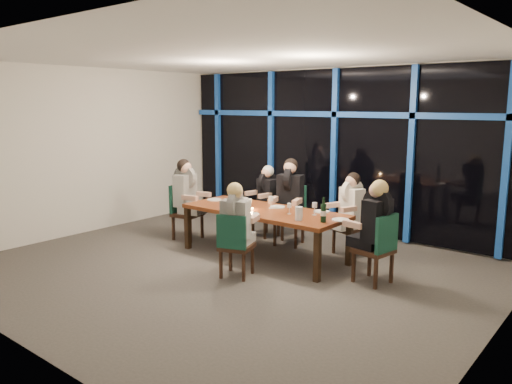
{
  "coord_description": "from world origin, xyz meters",
  "views": [
    {
      "loc": [
        4.6,
        -5.12,
        2.36
      ],
      "look_at": [
        0.0,
        0.6,
        1.05
      ],
      "focal_mm": 35.0,
      "sensor_mm": 36.0,
      "label": 1
    }
  ],
  "objects_px": {
    "chair_near_mid": "(234,242)",
    "diner_far_left": "(266,190)",
    "diner_far_right": "(350,202)",
    "chair_end_right": "(379,245)",
    "chair_far_left": "(269,209)",
    "diner_end_left": "(187,188)",
    "water_pitcher": "(299,214)",
    "dining_table": "(264,214)",
    "chair_end_left": "(183,209)",
    "chair_far_right": "(353,223)",
    "diner_end_right": "(375,216)",
    "diner_near_mid": "(236,215)",
    "diner_far_mid": "(289,189)",
    "wine_bottle": "(323,213)",
    "chair_far_mid": "(291,211)"
  },
  "relations": [
    {
      "from": "dining_table",
      "to": "chair_near_mid",
      "type": "relative_size",
      "value": 2.89
    },
    {
      "from": "chair_far_mid",
      "to": "wine_bottle",
      "type": "distance_m",
      "value": 1.66
    },
    {
      "from": "chair_near_mid",
      "to": "diner_far_right",
      "type": "relative_size",
      "value": 1.04
    },
    {
      "from": "diner_near_mid",
      "to": "wine_bottle",
      "type": "xyz_separation_m",
      "value": [
        0.89,
        0.79,
        0.02
      ]
    },
    {
      "from": "chair_end_left",
      "to": "diner_near_mid",
      "type": "bearing_deg",
      "value": -124.59
    },
    {
      "from": "chair_far_right",
      "to": "diner_far_right",
      "type": "xyz_separation_m",
      "value": [
        -0.03,
        -0.07,
        0.36
      ]
    },
    {
      "from": "diner_end_right",
      "to": "diner_near_mid",
      "type": "xyz_separation_m",
      "value": [
        -1.57,
        -0.95,
        -0.05
      ]
    },
    {
      "from": "water_pitcher",
      "to": "diner_far_right",
      "type": "bearing_deg",
      "value": 105.25
    },
    {
      "from": "diner_near_mid",
      "to": "wine_bottle",
      "type": "distance_m",
      "value": 1.19
    },
    {
      "from": "chair_far_mid",
      "to": "chair_near_mid",
      "type": "xyz_separation_m",
      "value": [
        0.39,
        -1.89,
        -0.05
      ]
    },
    {
      "from": "wine_bottle",
      "to": "diner_far_mid",
      "type": "bearing_deg",
      "value": 142.4
    },
    {
      "from": "dining_table",
      "to": "chair_end_right",
      "type": "xyz_separation_m",
      "value": [
        1.91,
        -0.01,
        -0.15
      ]
    },
    {
      "from": "diner_far_mid",
      "to": "wine_bottle",
      "type": "xyz_separation_m",
      "value": [
        1.23,
        -0.95,
        -0.06
      ]
    },
    {
      "from": "chair_far_right",
      "to": "diner_end_right",
      "type": "bearing_deg",
      "value": -29.88
    },
    {
      "from": "chair_far_right",
      "to": "chair_near_mid",
      "type": "height_order",
      "value": "chair_near_mid"
    },
    {
      "from": "chair_far_left",
      "to": "chair_far_right",
      "type": "bearing_deg",
      "value": 8.62
    },
    {
      "from": "chair_far_left",
      "to": "chair_end_left",
      "type": "relative_size",
      "value": 0.9
    },
    {
      "from": "chair_near_mid",
      "to": "water_pitcher",
      "type": "xyz_separation_m",
      "value": [
        0.53,
        0.75,
        0.34
      ]
    },
    {
      "from": "diner_far_left",
      "to": "diner_end_left",
      "type": "relative_size",
      "value": 0.9
    },
    {
      "from": "chair_far_right",
      "to": "diner_end_right",
      "type": "relative_size",
      "value": 0.96
    },
    {
      "from": "chair_far_right",
      "to": "wine_bottle",
      "type": "height_order",
      "value": "wine_bottle"
    },
    {
      "from": "chair_far_left",
      "to": "chair_end_left",
      "type": "distance_m",
      "value": 1.52
    },
    {
      "from": "water_pitcher",
      "to": "diner_far_mid",
      "type": "bearing_deg",
      "value": 153.43
    },
    {
      "from": "diner_far_mid",
      "to": "diner_end_right",
      "type": "distance_m",
      "value": 2.08
    },
    {
      "from": "chair_far_mid",
      "to": "diner_far_mid",
      "type": "height_order",
      "value": "diner_far_mid"
    },
    {
      "from": "chair_near_mid",
      "to": "diner_far_right",
      "type": "xyz_separation_m",
      "value": [
        0.7,
        1.94,
        0.35
      ]
    },
    {
      "from": "diner_far_left",
      "to": "diner_far_right",
      "type": "height_order",
      "value": "diner_far_right"
    },
    {
      "from": "chair_far_mid",
      "to": "diner_end_left",
      "type": "xyz_separation_m",
      "value": [
        -1.56,
        -0.92,
        0.37
      ]
    },
    {
      "from": "chair_end_right",
      "to": "diner_far_left",
      "type": "relative_size",
      "value": 1.12
    },
    {
      "from": "diner_end_right",
      "to": "chair_near_mid",
      "type": "bearing_deg",
      "value": -46.8
    },
    {
      "from": "chair_end_right",
      "to": "chair_far_left",
      "type": "bearing_deg",
      "value": -102.29
    },
    {
      "from": "chair_end_left",
      "to": "diner_near_mid",
      "type": "relative_size",
      "value": 1.1
    },
    {
      "from": "chair_far_right",
      "to": "wine_bottle",
      "type": "relative_size",
      "value": 2.54
    },
    {
      "from": "diner_end_left",
      "to": "wine_bottle",
      "type": "height_order",
      "value": "diner_end_left"
    },
    {
      "from": "chair_near_mid",
      "to": "diner_far_left",
      "type": "distance_m",
      "value": 2.26
    },
    {
      "from": "diner_end_right",
      "to": "wine_bottle",
      "type": "bearing_deg",
      "value": -67.43
    },
    {
      "from": "diner_end_right",
      "to": "wine_bottle",
      "type": "height_order",
      "value": "diner_end_right"
    },
    {
      "from": "chair_end_left",
      "to": "diner_end_right",
      "type": "height_order",
      "value": "diner_end_right"
    },
    {
      "from": "diner_end_left",
      "to": "diner_near_mid",
      "type": "distance_m",
      "value": 2.13
    },
    {
      "from": "chair_end_right",
      "to": "diner_near_mid",
      "type": "xyz_separation_m",
      "value": [
        -1.65,
        -0.93,
        0.33
      ]
    },
    {
      "from": "dining_table",
      "to": "diner_far_left",
      "type": "distance_m",
      "value": 1.23
    },
    {
      "from": "diner_end_left",
      "to": "water_pitcher",
      "type": "relative_size",
      "value": 4.9
    },
    {
      "from": "dining_table",
      "to": "diner_far_mid",
      "type": "relative_size",
      "value": 2.69
    },
    {
      "from": "wine_bottle",
      "to": "chair_end_right",
      "type": "bearing_deg",
      "value": 10.39
    },
    {
      "from": "chair_end_right",
      "to": "water_pitcher",
      "type": "relative_size",
      "value": 4.96
    },
    {
      "from": "chair_far_left",
      "to": "wine_bottle",
      "type": "height_order",
      "value": "wine_bottle"
    },
    {
      "from": "water_pitcher",
      "to": "dining_table",
      "type": "bearing_deg",
      "value": -174.89
    },
    {
      "from": "chair_end_left",
      "to": "diner_end_left",
      "type": "distance_m",
      "value": 0.39
    },
    {
      "from": "chair_far_right",
      "to": "chair_far_left",
      "type": "bearing_deg",
      "value": -161.82
    },
    {
      "from": "chair_end_left",
      "to": "water_pitcher",
      "type": "height_order",
      "value": "chair_end_left"
    }
  ]
}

